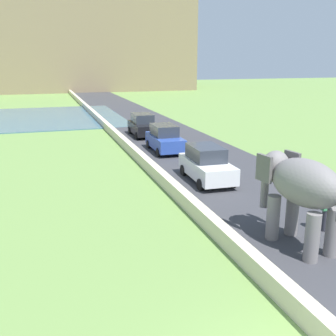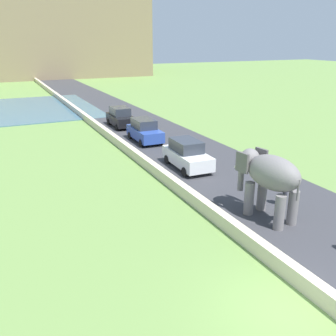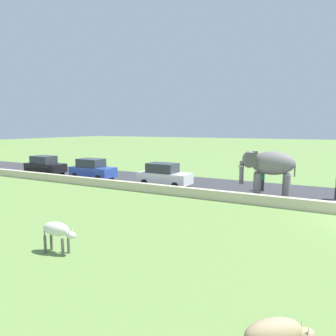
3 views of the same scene
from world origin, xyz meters
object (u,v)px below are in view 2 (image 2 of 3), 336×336
object	(u,v)px
car_blue	(145,131)
person_beside_elephant	(285,190)
car_white	(187,155)
elephant	(269,176)
car_black	(121,117)

from	to	relation	value
car_blue	person_beside_elephant	bearing A→B (deg)	-83.54
car_white	car_blue	distance (m)	7.01
elephant	car_black	xyz separation A→B (m)	(0.03, 20.40, -1.14)
person_beside_elephant	car_blue	xyz separation A→B (m)	(-1.58, 13.97, 0.03)
car_black	person_beside_elephant	bearing A→B (deg)	-85.44
car_blue	elephant	bearing A→B (deg)	-90.13
person_beside_elephant	car_white	size ratio (longest dim) A/B	0.40
car_white	car_black	bearing A→B (deg)	90.00
elephant	car_white	size ratio (longest dim) A/B	0.88
person_beside_elephant	car_blue	size ratio (longest dim) A/B	0.40
elephant	car_blue	world-z (taller)	elephant
elephant	person_beside_elephant	xyz separation A→B (m)	(1.61, 0.58, -1.16)
person_beside_elephant	car_black	size ratio (longest dim) A/B	0.40
elephant	car_white	xyz separation A→B (m)	(0.03, 7.54, -1.14)
person_beside_elephant	car_black	xyz separation A→B (m)	(-1.58, 19.81, 0.03)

